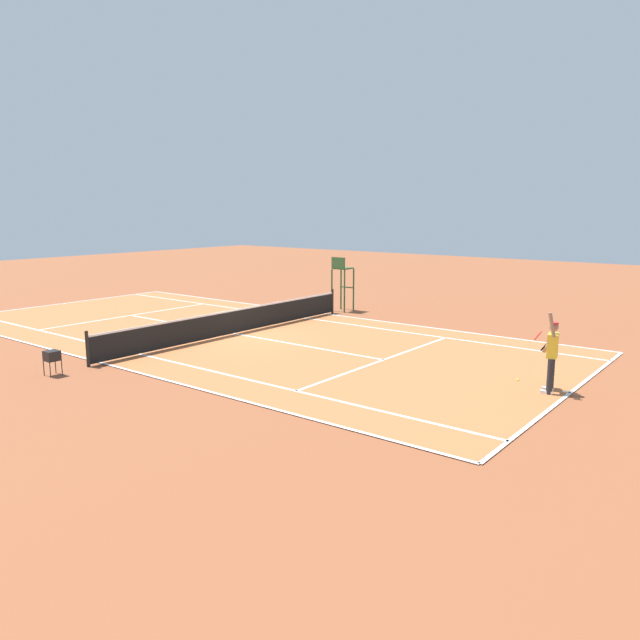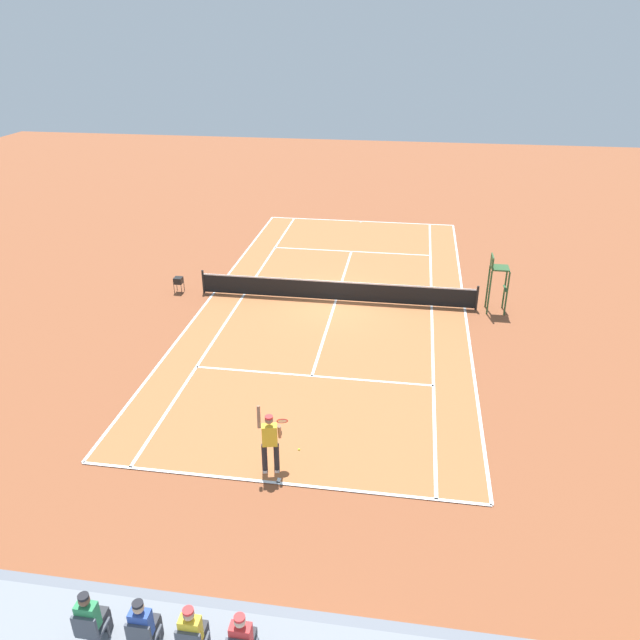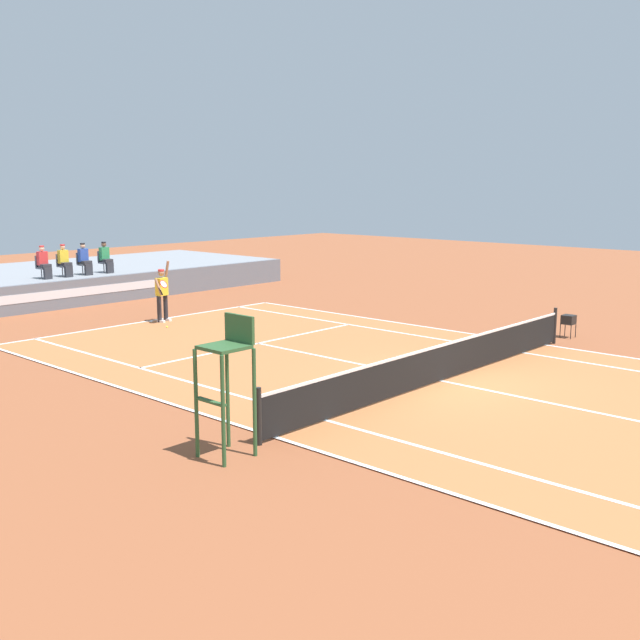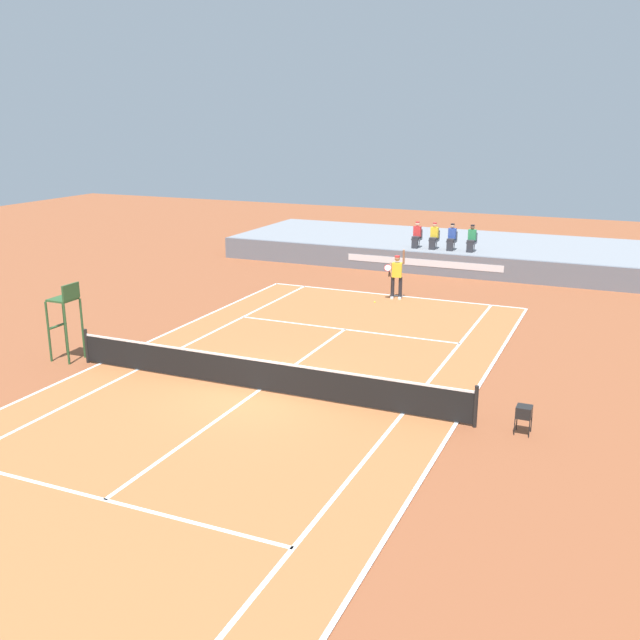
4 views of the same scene
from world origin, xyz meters
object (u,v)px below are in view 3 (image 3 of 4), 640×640
object	(u,v)px
spectator_seated_3	(106,258)
ball_hopper	(569,319)
tennis_player	(162,293)
umpire_chair	(228,368)
spectator_seated_0	(44,263)
spectator_seated_2	(84,260)
tennis_ball	(167,327)
spectator_seated_1	(64,261)

from	to	relation	value
spectator_seated_3	ball_hopper	world-z (taller)	spectator_seated_3
tennis_player	umpire_chair	bearing A→B (deg)	-121.15
spectator_seated_0	tennis_player	distance (m)	6.32
spectator_seated_3	ball_hopper	xyz separation A→B (m)	(5.07, -17.56, -1.11)
ball_hopper	spectator_seated_0	bearing A→B (deg)	113.84
tennis_player	umpire_chair	world-z (taller)	umpire_chair
spectator_seated_0	spectator_seated_2	distance (m)	1.73
spectator_seated_0	spectator_seated_3	size ratio (longest dim) A/B	1.00
spectator_seated_3	ball_hopper	distance (m)	18.32
tennis_ball	tennis_player	bearing A→B (deg)	60.23
spectator_seated_0	spectator_seated_2	world-z (taller)	same
spectator_seated_0	umpire_chair	distance (m)	18.62
umpire_chair	ball_hopper	xyz separation A→B (m)	(13.71, 0.08, -0.98)
ball_hopper	spectator_seated_2	bearing A→B (deg)	108.94
spectator_seated_2	spectator_seated_3	distance (m)	0.96
umpire_chair	tennis_player	bearing A→B (deg)	58.85
spectator_seated_2	tennis_player	bearing A→B (deg)	-96.99
spectator_seated_2	tennis_player	xyz separation A→B (m)	(-0.76, -6.20, -0.68)
tennis_ball	umpire_chair	world-z (taller)	umpire_chair
spectator_seated_1	ball_hopper	world-z (taller)	spectator_seated_1
ball_hopper	spectator_seated_3	bearing A→B (deg)	106.10
spectator_seated_1	umpire_chair	size ratio (longest dim) A/B	0.52
spectator_seated_0	ball_hopper	bearing A→B (deg)	-66.16
spectator_seated_1	tennis_player	size ratio (longest dim) A/B	0.61
spectator_seated_2	spectator_seated_3	size ratio (longest dim) A/B	1.00
spectator_seated_0	spectator_seated_1	xyz separation A→B (m)	(0.86, 0.00, 0.00)
spectator_seated_0	tennis_player	size ratio (longest dim) A/B	0.61
spectator_seated_0	umpire_chair	xyz separation A→B (m)	(-5.94, -17.65, -0.12)
spectator_seated_1	spectator_seated_2	size ratio (longest dim) A/B	1.00
spectator_seated_1	ball_hopper	xyz separation A→B (m)	(6.90, -17.56, -1.11)
spectator_seated_1	spectator_seated_2	xyz separation A→B (m)	(0.87, 0.00, 0.00)
spectator_seated_2	spectator_seated_3	bearing A→B (deg)	0.00
spectator_seated_1	spectator_seated_3	bearing A→B (deg)	0.00
spectator_seated_1	spectator_seated_3	xyz separation A→B (m)	(1.83, 0.00, 0.00)
tennis_ball	ball_hopper	xyz separation A→B (m)	(7.36, -10.36, 0.54)
spectator_seated_1	tennis_player	bearing A→B (deg)	-89.01
spectator_seated_0	spectator_seated_3	distance (m)	2.69
spectator_seated_3	ball_hopper	size ratio (longest dim) A/B	1.81
spectator_seated_3	umpire_chair	size ratio (longest dim) A/B	0.52
spectator_seated_2	umpire_chair	distance (m)	19.25
spectator_seated_3	tennis_ball	size ratio (longest dim) A/B	18.60
tennis_ball	umpire_chair	bearing A→B (deg)	-121.28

